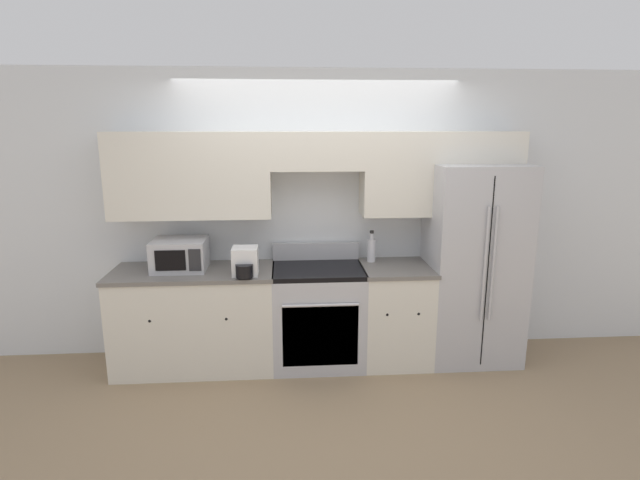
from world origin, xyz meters
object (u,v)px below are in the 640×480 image
(microwave, at_px, (180,255))
(bottle, at_px, (371,249))
(oven_range, at_px, (318,315))
(refrigerator, at_px, (472,263))

(microwave, height_order, bottle, bottle)
(oven_range, height_order, bottle, bottle)
(microwave, bearing_deg, oven_range, -1.76)
(oven_range, xyz_separation_m, microwave, (-1.19, 0.04, 0.57))
(oven_range, relative_size, refrigerator, 0.59)
(refrigerator, relative_size, microwave, 3.95)
(refrigerator, distance_m, microwave, 2.60)
(oven_range, distance_m, microwave, 1.32)
(oven_range, distance_m, bottle, 0.77)
(refrigerator, distance_m, bottle, 0.92)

